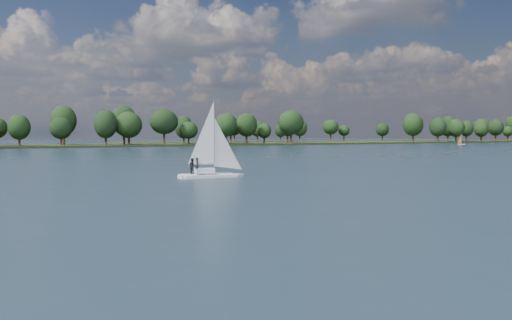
# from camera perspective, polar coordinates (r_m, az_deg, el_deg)

# --- Properties ---
(ground) EXTENTS (700.00, 700.00, 0.00)m
(ground) POSITION_cam_1_polar(r_m,az_deg,el_deg) (116.15, -17.05, -0.03)
(ground) COLOR #233342
(ground) RESTS_ON ground
(far_shore) EXTENTS (660.00, 40.00, 1.50)m
(far_shore) POSITION_cam_1_polar(r_m,az_deg,el_deg) (226.88, -22.86, 1.19)
(far_shore) COLOR black
(far_shore) RESTS_ON ground
(far_shore_back) EXTENTS (220.00, 30.00, 1.40)m
(far_shore_back) POSITION_cam_1_polar(r_m,az_deg,el_deg) (329.58, 5.02, 1.82)
(far_shore_back) COLOR black
(far_shore_back) RESTS_ON ground
(sailboat) EXTENTS (7.55, 2.65, 9.75)m
(sailboat) POSITION_cam_1_polar(r_m,az_deg,el_deg) (68.50, -4.80, 0.49)
(sailboat) COLOR white
(sailboat) RESTS_ON ground
(dinghy_orange) EXTENTS (3.26, 2.46, 4.88)m
(dinghy_orange) POSITION_cam_1_polar(r_m,az_deg,el_deg) (272.77, 19.84, 1.71)
(dinghy_orange) COLOR silver
(dinghy_orange) RESTS_ON ground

